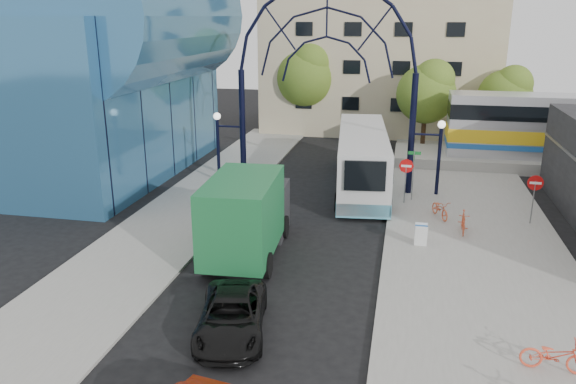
% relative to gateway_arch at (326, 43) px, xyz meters
% --- Properties ---
extents(ground, '(120.00, 120.00, 0.00)m').
position_rel_gateway_arch_xyz_m(ground, '(0.00, -14.00, -8.56)').
color(ground, black).
rests_on(ground, ground).
extents(sidewalk_east, '(8.00, 56.00, 0.12)m').
position_rel_gateway_arch_xyz_m(sidewalk_east, '(8.00, -10.00, -8.50)').
color(sidewalk_east, gray).
rests_on(sidewalk_east, ground).
extents(plaza_west, '(5.00, 50.00, 0.12)m').
position_rel_gateway_arch_xyz_m(plaza_west, '(-6.50, -8.00, -8.50)').
color(plaza_west, gray).
rests_on(plaza_west, ground).
extents(gateway_arch, '(13.64, 0.44, 12.10)m').
position_rel_gateway_arch_xyz_m(gateway_arch, '(0.00, 0.00, 0.00)').
color(gateway_arch, black).
rests_on(gateway_arch, ground).
extents(stop_sign, '(0.80, 0.07, 2.50)m').
position_rel_gateway_arch_xyz_m(stop_sign, '(4.80, -2.00, -6.56)').
color(stop_sign, slate).
rests_on(stop_sign, sidewalk_east).
extents(do_not_enter_sign, '(0.76, 0.07, 2.48)m').
position_rel_gateway_arch_xyz_m(do_not_enter_sign, '(11.00, -4.00, -6.58)').
color(do_not_enter_sign, slate).
rests_on(do_not_enter_sign, sidewalk_east).
extents(street_name_sign, '(0.70, 0.70, 2.80)m').
position_rel_gateway_arch_xyz_m(street_name_sign, '(5.20, -1.40, -6.43)').
color(street_name_sign, slate).
rests_on(street_name_sign, sidewalk_east).
extents(sandwich_board, '(0.55, 0.61, 0.99)m').
position_rel_gateway_arch_xyz_m(sandwich_board, '(5.60, -8.02, -7.81)').
color(sandwich_board, white).
rests_on(sandwich_board, sidewalk_east).
extents(transit_hall, '(16.50, 18.00, 14.50)m').
position_rel_gateway_arch_xyz_m(transit_hall, '(-15.30, 1.00, -1.86)').
color(transit_hall, '#2E628D').
rests_on(transit_hall, ground).
extents(apartment_block, '(20.00, 12.10, 14.00)m').
position_rel_gateway_arch_xyz_m(apartment_block, '(2.00, 20.97, -1.55)').
color(apartment_block, tan).
rests_on(apartment_block, ground).
extents(tree_north_a, '(4.48, 4.48, 7.00)m').
position_rel_gateway_arch_xyz_m(tree_north_a, '(6.12, 11.93, -3.95)').
color(tree_north_a, '#382314').
rests_on(tree_north_a, ground).
extents(tree_north_b, '(5.12, 5.12, 8.00)m').
position_rel_gateway_arch_xyz_m(tree_north_b, '(-3.88, 15.93, -3.29)').
color(tree_north_b, '#382314').
rests_on(tree_north_b, ground).
extents(tree_north_c, '(4.16, 4.16, 6.50)m').
position_rel_gateway_arch_xyz_m(tree_north_c, '(12.12, 13.93, -4.28)').
color(tree_north_c, '#382314').
rests_on(tree_north_c, ground).
extents(city_bus, '(4.03, 12.79, 3.46)m').
position_rel_gateway_arch_xyz_m(city_bus, '(2.19, 0.87, -6.75)').
color(city_bus, silver).
rests_on(city_bus, ground).
extents(green_truck, '(3.14, 7.39, 3.66)m').
position_rel_gateway_arch_xyz_m(green_truck, '(-1.81, -10.19, -6.73)').
color(green_truck, black).
rests_on(green_truck, ground).
extents(black_suv, '(3.01, 4.95, 1.28)m').
position_rel_gateway_arch_xyz_m(black_suv, '(-0.55, -16.64, -7.91)').
color(black_suv, black).
rests_on(black_suv, ground).
extents(bike_near_a, '(1.24, 1.89, 0.94)m').
position_rel_gateway_arch_xyz_m(bike_near_a, '(6.62, -4.05, -7.97)').
color(bike_near_a, '#DE542C').
rests_on(bike_near_a, sidewalk_east).
extents(bike_near_b, '(0.56, 1.75, 1.04)m').
position_rel_gateway_arch_xyz_m(bike_near_b, '(7.59, -5.97, -7.92)').
color(bike_near_b, '#D94F2B').
rests_on(bike_near_b, sidewalk_east).
extents(bike_far_a, '(1.95, 0.80, 1.00)m').
position_rel_gateway_arch_xyz_m(bike_far_a, '(9.26, -16.81, -7.93)').
color(bike_far_a, '#F65031').
rests_on(bike_far_a, sidewalk_east).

